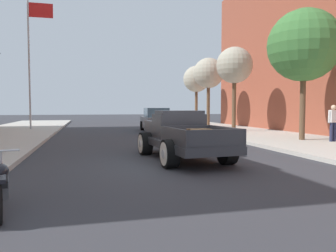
{
  "coord_description": "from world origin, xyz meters",
  "views": [
    {
      "loc": [
        -2.49,
        -9.12,
        1.68
      ],
      "look_at": [
        0.37,
        2.51,
        1.0
      ],
      "focal_mm": 34.85,
      "sensor_mm": 36.0,
      "label": 1
    }
  ],
  "objects_px": {
    "street_tree_farthest": "(196,79)",
    "street_tree_third": "(208,74)",
    "hotrod_truck_gunmetal": "(180,135)",
    "street_tree_nearest": "(304,46)",
    "car_background_grey": "(156,120)",
    "flagpole": "(32,49)",
    "street_tree_second": "(234,66)",
    "motorcycle_parked": "(0,184)",
    "pedestrian_sidewalk_right": "(333,121)"
  },
  "relations": [
    {
      "from": "street_tree_nearest",
      "to": "motorcycle_parked",
      "type": "bearing_deg",
      "value": -145.51
    },
    {
      "from": "street_tree_nearest",
      "to": "street_tree_farthest",
      "type": "relative_size",
      "value": 1.13
    },
    {
      "from": "car_background_grey",
      "to": "street_tree_second",
      "type": "bearing_deg",
      "value": -31.19
    },
    {
      "from": "motorcycle_parked",
      "to": "flagpole",
      "type": "bearing_deg",
      "value": 97.04
    },
    {
      "from": "flagpole",
      "to": "motorcycle_parked",
      "type": "bearing_deg",
      "value": -82.96
    },
    {
      "from": "hotrod_truck_gunmetal",
      "to": "street_tree_third",
      "type": "relative_size",
      "value": 0.92
    },
    {
      "from": "motorcycle_parked",
      "to": "street_tree_farthest",
      "type": "distance_m",
      "value": 26.15
    },
    {
      "from": "flagpole",
      "to": "street_tree_farthest",
      "type": "relative_size",
      "value": 1.69
    },
    {
      "from": "car_background_grey",
      "to": "street_tree_farthest",
      "type": "distance_m",
      "value": 8.95
    },
    {
      "from": "flagpole",
      "to": "street_tree_farthest",
      "type": "height_order",
      "value": "flagpole"
    },
    {
      "from": "motorcycle_parked",
      "to": "street_tree_nearest",
      "type": "height_order",
      "value": "street_tree_nearest"
    },
    {
      "from": "flagpole",
      "to": "car_background_grey",
      "type": "bearing_deg",
      "value": -14.11
    },
    {
      "from": "motorcycle_parked",
      "to": "street_tree_nearest",
      "type": "bearing_deg",
      "value": 34.49
    },
    {
      "from": "motorcycle_parked",
      "to": "street_tree_third",
      "type": "relative_size",
      "value": 0.38
    },
    {
      "from": "car_background_grey",
      "to": "flagpole",
      "type": "relative_size",
      "value": 0.48
    },
    {
      "from": "hotrod_truck_gunmetal",
      "to": "street_tree_nearest",
      "type": "relative_size",
      "value": 0.82
    },
    {
      "from": "car_background_grey",
      "to": "hotrod_truck_gunmetal",
      "type": "bearing_deg",
      "value": -98.0
    },
    {
      "from": "street_tree_farthest",
      "to": "street_tree_third",
      "type": "bearing_deg",
      "value": -96.14
    },
    {
      "from": "hotrod_truck_gunmetal",
      "to": "street_tree_third",
      "type": "distance_m",
      "value": 16.09
    },
    {
      "from": "car_background_grey",
      "to": "street_tree_farthest",
      "type": "bearing_deg",
      "value": 50.96
    },
    {
      "from": "flagpole",
      "to": "street_tree_nearest",
      "type": "relative_size",
      "value": 1.49
    },
    {
      "from": "flagpole",
      "to": "street_tree_nearest",
      "type": "height_order",
      "value": "flagpole"
    },
    {
      "from": "hotrod_truck_gunmetal",
      "to": "street_tree_second",
      "type": "bearing_deg",
      "value": 55.89
    },
    {
      "from": "motorcycle_parked",
      "to": "street_tree_second",
      "type": "bearing_deg",
      "value": 52.65
    },
    {
      "from": "street_tree_nearest",
      "to": "car_background_grey",
      "type": "bearing_deg",
      "value": 119.67
    },
    {
      "from": "street_tree_third",
      "to": "flagpole",
      "type": "bearing_deg",
      "value": 179.63
    },
    {
      "from": "street_tree_second",
      "to": "flagpole",
      "type": "bearing_deg",
      "value": 159.32
    },
    {
      "from": "street_tree_nearest",
      "to": "street_tree_farthest",
      "type": "bearing_deg",
      "value": 90.1
    },
    {
      "from": "street_tree_farthest",
      "to": "hotrod_truck_gunmetal",
      "type": "bearing_deg",
      "value": -110.32
    },
    {
      "from": "pedestrian_sidewalk_right",
      "to": "street_tree_farthest",
      "type": "xyz_separation_m",
      "value": [
        -0.88,
        16.57,
        3.22
      ]
    },
    {
      "from": "flagpole",
      "to": "hotrod_truck_gunmetal",
      "type": "bearing_deg",
      "value": -65.02
    },
    {
      "from": "hotrod_truck_gunmetal",
      "to": "street_tree_third",
      "type": "height_order",
      "value": "street_tree_third"
    },
    {
      "from": "hotrod_truck_gunmetal",
      "to": "flagpole",
      "type": "bearing_deg",
      "value": 114.98
    },
    {
      "from": "hotrod_truck_gunmetal",
      "to": "street_tree_second",
      "type": "height_order",
      "value": "street_tree_second"
    },
    {
      "from": "pedestrian_sidewalk_right",
      "to": "flagpole",
      "type": "relative_size",
      "value": 0.18
    },
    {
      "from": "hotrod_truck_gunmetal",
      "to": "street_tree_third",
      "type": "bearing_deg",
      "value": 65.75
    },
    {
      "from": "pedestrian_sidewalk_right",
      "to": "street_tree_third",
      "type": "height_order",
      "value": "street_tree_third"
    },
    {
      "from": "flagpole",
      "to": "street_tree_second",
      "type": "distance_m",
      "value": 14.06
    },
    {
      "from": "street_tree_third",
      "to": "street_tree_farthest",
      "type": "relative_size",
      "value": 1.01
    },
    {
      "from": "motorcycle_parked",
      "to": "street_tree_third",
      "type": "height_order",
      "value": "street_tree_third"
    },
    {
      "from": "hotrod_truck_gunmetal",
      "to": "street_tree_nearest",
      "type": "height_order",
      "value": "street_tree_nearest"
    },
    {
      "from": "pedestrian_sidewalk_right",
      "to": "street_tree_second",
      "type": "distance_m",
      "value": 8.18
    },
    {
      "from": "motorcycle_parked",
      "to": "pedestrian_sidewalk_right",
      "type": "distance_m",
      "value": 13.89
    },
    {
      "from": "hotrod_truck_gunmetal",
      "to": "street_tree_farthest",
      "type": "bearing_deg",
      "value": 69.68
    },
    {
      "from": "street_tree_second",
      "to": "street_tree_farthest",
      "type": "xyz_separation_m",
      "value": [
        0.52,
        9.22,
        -0.1
      ]
    },
    {
      "from": "pedestrian_sidewalk_right",
      "to": "street_tree_nearest",
      "type": "bearing_deg",
      "value": 129.44
    },
    {
      "from": "street_tree_farthest",
      "to": "flagpole",
      "type": "bearing_deg",
      "value": -162.56
    },
    {
      "from": "street_tree_nearest",
      "to": "pedestrian_sidewalk_right",
      "type": "bearing_deg",
      "value": -50.56
    },
    {
      "from": "pedestrian_sidewalk_right",
      "to": "flagpole",
      "type": "xyz_separation_m",
      "value": [
        -14.48,
        12.29,
        4.68
      ]
    },
    {
      "from": "flagpole",
      "to": "street_tree_third",
      "type": "relative_size",
      "value": 1.67
    }
  ]
}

